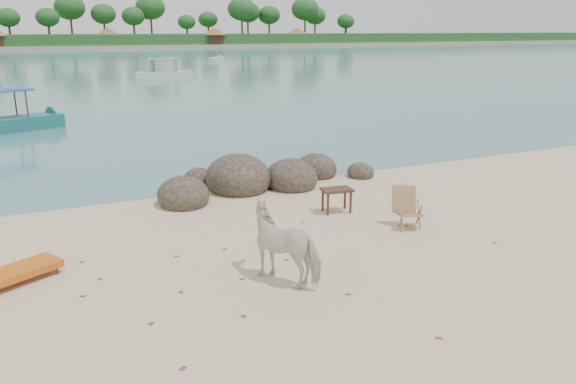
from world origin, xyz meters
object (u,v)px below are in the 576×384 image
side_table (337,202)px  deck_chair (411,210)px  cow (287,245)px  lounge_chair (15,269)px  boulders (256,180)px

side_table → deck_chair: size_ratio=0.80×
deck_chair → side_table: bearing=143.3°
cow → side_table: cow is taller
cow → lounge_chair: 4.65m
cow → lounge_chair: cow is taller
cow → deck_chair: size_ratio=1.73×
boulders → cow: cow is taller
side_table → lounge_chair: bearing=-163.8°
cow → lounge_chair: (-4.25, 1.84, -0.37)m
side_table → lounge_chair: 6.94m
side_table → lounge_chair: side_table is taller
boulders → side_table: size_ratio=9.10×
side_table → lounge_chair: size_ratio=0.39×
cow → deck_chair: bearing=167.8°
boulders → lounge_chair: (-5.95, -3.74, 0.02)m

